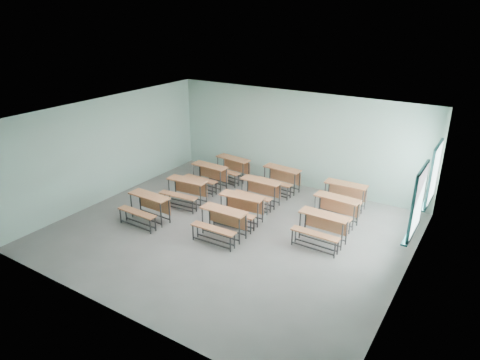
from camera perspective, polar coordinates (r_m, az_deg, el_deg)
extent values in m
cube|color=slate|center=(11.77, -1.32, -6.86)|extent=(9.00, 8.00, 0.02)
cube|color=white|center=(10.59, -1.48, 8.57)|extent=(9.00, 8.00, 0.02)
cube|color=#99BFB1|center=(14.40, 7.50, 5.42)|extent=(9.00, 0.02, 3.20)
cube|color=#99BFB1|center=(8.38, -16.91, -8.15)|extent=(9.00, 0.02, 3.20)
cube|color=#99BFB1|center=(13.95, -17.06, 4.08)|extent=(0.02, 8.00, 3.20)
cube|color=#99BFB1|center=(9.56, 21.84, -4.91)|extent=(0.02, 8.00, 3.20)
cube|color=#1B4A4D|center=(12.38, 23.87, -2.51)|extent=(0.06, 1.20, 0.06)
cube|color=#1B4A4D|center=(11.87, 25.01, 4.28)|extent=(0.06, 1.20, 0.06)
cube|color=#1B4A4D|center=(11.57, 23.97, -0.05)|extent=(0.06, 0.06, 1.60)
cube|color=#1B4A4D|center=(12.64, 24.85, 1.60)|extent=(0.06, 0.06, 1.60)
cube|color=#1B4A4D|center=(12.10, 24.43, 0.81)|extent=(0.04, 0.04, 1.48)
cube|color=#1B4A4D|center=(12.10, 24.43, 0.81)|extent=(0.04, 1.08, 0.04)
cube|color=#1B4A4D|center=(12.40, 23.65, -2.72)|extent=(0.14, 1.28, 0.04)
cube|color=white|center=(12.10, 24.54, 0.79)|extent=(0.01, 1.08, 1.48)
cube|color=#1B4A4D|center=(10.57, 22.01, -6.40)|extent=(0.06, 1.20, 0.06)
cube|color=#1B4A4D|center=(9.97, 23.25, 1.43)|extent=(0.06, 1.20, 0.06)
cube|color=#1B4A4D|center=(9.73, 21.97, -3.80)|extent=(0.06, 0.06, 1.60)
cube|color=#1B4A4D|center=(10.77, 23.19, -1.51)|extent=(0.06, 0.06, 1.60)
cube|color=#1B4A4D|center=(10.25, 22.61, -2.60)|extent=(0.04, 0.04, 1.48)
cube|color=#1B4A4D|center=(10.25, 22.61, -2.60)|extent=(0.04, 1.08, 0.04)
cube|color=#1B4A4D|center=(10.60, 21.75, -6.64)|extent=(0.14, 1.28, 0.04)
cube|color=white|center=(10.25, 22.75, -2.62)|extent=(0.01, 1.08, 1.48)
cube|color=#A6623C|center=(12.27, -12.03, -2.06)|extent=(1.26, 0.44, 0.04)
cube|color=#A6623C|center=(12.53, -11.30, -3.10)|extent=(1.19, 0.04, 0.43)
cylinder|color=#323537|center=(12.72, -14.26, -3.33)|extent=(0.04, 0.04, 0.74)
cylinder|color=#323537|center=(11.96, -10.48, -4.69)|extent=(0.04, 0.04, 0.74)
cylinder|color=#323537|center=(12.92, -13.19, -2.81)|extent=(0.04, 0.04, 0.74)
cylinder|color=#323537|center=(12.17, -9.41, -4.11)|extent=(0.04, 0.04, 0.74)
cube|color=#323537|center=(12.45, -12.33, -5.09)|extent=(1.15, 0.05, 0.03)
cube|color=#323537|center=(12.66, -11.27, -4.53)|extent=(1.15, 0.05, 0.03)
cube|color=#A6623C|center=(12.10, -13.59, -4.21)|extent=(1.26, 0.29, 0.04)
cylinder|color=#323537|center=(12.54, -15.64, -4.66)|extent=(0.04, 0.04, 0.43)
cylinder|color=#323537|center=(11.76, -11.88, -6.13)|extent=(0.04, 0.04, 0.43)
cylinder|color=#323537|center=(12.65, -14.97, -4.33)|extent=(0.04, 0.04, 0.43)
cylinder|color=#323537|center=(11.88, -11.21, -5.77)|extent=(0.04, 0.04, 0.43)
cube|color=#323537|center=(12.20, -13.77, -5.93)|extent=(1.15, 0.05, 0.03)
cube|color=#323537|center=(12.32, -13.10, -5.58)|extent=(1.15, 0.05, 0.03)
cube|color=#A6623C|center=(11.18, -2.18, -4.04)|extent=(1.26, 0.45, 0.04)
cube|color=#A6623C|center=(11.47, -1.63, -5.11)|extent=(1.19, 0.05, 0.43)
cylinder|color=#323537|center=(11.53, -5.02, -5.45)|extent=(0.04, 0.04, 0.74)
cylinder|color=#323537|center=(10.96, -0.09, -6.89)|extent=(0.04, 0.04, 0.74)
cylinder|color=#323537|center=(11.77, -4.07, -4.81)|extent=(0.04, 0.04, 0.74)
cylinder|color=#323537|center=(11.22, 0.79, -6.18)|extent=(0.04, 0.04, 0.74)
cube|color=#323537|center=(11.36, -2.60, -7.34)|extent=(1.15, 0.06, 0.03)
cube|color=#323537|center=(11.61, -1.68, -6.65)|extent=(1.15, 0.06, 0.03)
cube|color=#A6623C|center=(10.95, -3.60, -6.49)|extent=(1.26, 0.29, 0.04)
cylinder|color=#323537|center=(11.30, -6.28, -7.00)|extent=(0.04, 0.04, 0.43)
cylinder|color=#323537|center=(10.72, -1.30, -8.58)|extent=(0.04, 0.04, 0.43)
cylinder|color=#323537|center=(11.44, -5.68, -6.59)|extent=(0.04, 0.04, 0.43)
cylinder|color=#323537|center=(10.87, -0.73, -8.12)|extent=(0.04, 0.04, 0.43)
cube|color=#323537|center=(11.06, -3.84, -8.38)|extent=(1.15, 0.06, 0.03)
cube|color=#323537|center=(11.21, -3.26, -7.94)|extent=(1.15, 0.06, 0.03)
cube|color=#A6623C|center=(13.18, -7.08, -0.02)|extent=(1.29, 0.52, 0.04)
cube|color=#A6623C|center=(13.45, -6.56, -1.00)|extent=(1.19, 0.12, 0.43)
cylinder|color=#323537|center=(13.52, -9.42, -1.37)|extent=(0.04, 0.04, 0.74)
cylinder|color=#323537|center=(12.91, -5.30, -2.32)|extent=(0.04, 0.04, 0.74)
cylinder|color=#323537|center=(13.76, -8.60, -0.88)|extent=(0.04, 0.04, 0.74)
cylinder|color=#323537|center=(13.16, -4.52, -1.79)|extent=(0.04, 0.04, 0.74)
cube|color=#323537|center=(13.31, -7.35, -2.89)|extent=(1.15, 0.13, 0.03)
cube|color=#323537|center=(13.56, -6.56, -2.36)|extent=(1.15, 0.13, 0.03)
cube|color=#A6623C|center=(12.92, -8.26, -2.04)|extent=(1.27, 0.37, 0.04)
cylinder|color=#323537|center=(13.27, -10.49, -2.64)|extent=(0.04, 0.04, 0.43)
cylinder|color=#323537|center=(12.64, -6.33, -3.68)|extent=(0.04, 0.04, 0.43)
cylinder|color=#323537|center=(13.41, -9.98, -2.33)|extent=(0.04, 0.04, 0.43)
cylinder|color=#323537|center=(12.79, -5.84, -3.34)|extent=(0.04, 0.04, 0.43)
cube|color=#323537|center=(13.00, -8.43, -3.68)|extent=(1.15, 0.13, 0.03)
cube|color=#323537|center=(13.15, -7.93, -3.35)|extent=(1.15, 0.13, 0.03)
cube|color=#A6623C|center=(11.98, 0.25, -2.17)|extent=(1.29, 0.52, 0.04)
cube|color=#A6623C|center=(12.27, 0.66, -3.20)|extent=(1.19, 0.12, 0.43)
cylinder|color=#323537|center=(12.26, -2.51, -3.62)|extent=(0.04, 0.04, 0.74)
cylinder|color=#323537|center=(11.78, 2.37, -4.73)|extent=(0.04, 0.04, 0.74)
cylinder|color=#323537|center=(12.52, -1.75, -3.03)|extent=(0.04, 0.04, 0.74)
cylinder|color=#323537|center=(12.06, 3.05, -4.09)|extent=(0.04, 0.04, 0.74)
cube|color=#323537|center=(12.13, -0.12, -5.30)|extent=(1.15, 0.13, 0.03)
cube|color=#323537|center=(12.40, 0.60, -4.66)|extent=(1.15, 0.13, 0.03)
cube|color=#A6623C|center=(11.71, -0.88, -4.45)|extent=(1.27, 0.37, 0.04)
cylinder|color=#323537|center=(11.99, -3.53, -5.08)|extent=(0.04, 0.04, 0.43)
cylinder|color=#323537|center=(11.51, 1.44, -6.29)|extent=(0.04, 0.04, 0.43)
cylinder|color=#323537|center=(12.15, -3.05, -4.70)|extent=(0.04, 0.04, 0.43)
cylinder|color=#323537|center=(11.67, 1.87, -5.87)|extent=(0.04, 0.04, 0.43)
cube|color=#323537|center=(11.80, -1.10, -6.25)|extent=(1.15, 0.13, 0.03)
cube|color=#323537|center=(11.96, -0.64, -5.85)|extent=(1.15, 0.13, 0.03)
cube|color=#A6623C|center=(11.13, 11.14, -4.60)|extent=(1.26, 0.44, 0.04)
cube|color=#A6623C|center=(11.44, 11.40, -5.66)|extent=(1.19, 0.04, 0.43)
cylinder|color=#323537|center=(11.37, 7.99, -6.01)|extent=(0.04, 0.04, 0.74)
cylinder|color=#323537|center=(11.00, 13.42, -7.45)|extent=(0.04, 0.04, 0.74)
cylinder|color=#323537|center=(11.64, 8.71, -5.35)|extent=(0.04, 0.04, 0.74)
cylinder|color=#323537|center=(11.28, 14.03, -6.73)|extent=(0.04, 0.04, 0.74)
cube|color=#323537|center=(11.30, 10.56, -7.91)|extent=(1.15, 0.05, 0.03)
cube|color=#323537|center=(11.57, 11.23, -7.20)|extent=(1.15, 0.05, 0.03)
cube|color=#A6623C|center=(10.86, 9.98, -7.08)|extent=(1.26, 0.28, 0.04)
cylinder|color=#323537|center=(11.10, 6.96, -7.61)|extent=(0.04, 0.04, 0.43)
cylinder|color=#323537|center=(10.72, 12.52, -9.16)|extent=(0.04, 0.04, 0.43)
cylinder|color=#323537|center=(11.25, 7.42, -7.18)|extent=(0.04, 0.04, 0.43)
cylinder|color=#323537|center=(10.88, 12.91, -8.69)|extent=(0.04, 0.04, 0.43)
cube|color=#323537|center=(10.96, 9.64, -8.98)|extent=(1.15, 0.05, 0.03)
cube|color=#323537|center=(11.12, 10.07, -8.53)|extent=(1.15, 0.05, 0.03)
cube|color=#A6623C|center=(14.30, -4.09, 1.91)|extent=(1.27, 0.47, 0.04)
cube|color=#A6623C|center=(14.56, -3.58, 0.94)|extent=(1.19, 0.07, 0.43)
cylinder|color=#323537|center=(14.67, -6.21, 0.72)|extent=(0.04, 0.04, 0.74)
cylinder|color=#323537|center=(13.99, -2.62, -0.26)|extent=(0.04, 0.04, 0.74)
cylinder|color=#323537|center=(14.91, -5.38, 1.10)|extent=(0.04, 0.04, 0.74)
cylinder|color=#323537|center=(14.24, -1.81, 0.17)|extent=(0.04, 0.04, 0.74)
cube|color=#323537|center=(14.42, -4.43, -0.74)|extent=(1.15, 0.08, 0.03)
cube|color=#323537|center=(14.66, -3.61, -0.32)|extent=(1.15, 0.08, 0.03)
cube|color=#A6623C|center=(14.05, -5.32, 0.13)|extent=(1.26, 0.31, 0.04)
cylinder|color=#323537|center=(14.43, -7.30, -0.37)|extent=(0.04, 0.04, 0.43)
cylinder|color=#323537|center=(13.74, -3.70, -1.42)|extent=(0.04, 0.04, 0.43)
cylinder|color=#323537|center=(14.56, -6.79, -0.13)|extent=(0.04, 0.04, 0.43)
cylinder|color=#323537|center=(13.88, -3.20, -1.15)|extent=(0.04, 0.04, 0.43)
cube|color=#323537|center=(14.13, -5.53, -1.38)|extent=(1.15, 0.08, 0.03)
cube|color=#323537|center=(14.26, -5.02, -1.12)|extent=(1.15, 0.08, 0.03)
cube|color=#A6623C|center=(13.06, 2.79, -0.08)|extent=(1.26, 0.43, 0.04)
cube|color=#A6623C|center=(13.33, 3.19, -1.09)|extent=(1.19, 0.03, 0.43)
cylinder|color=#323537|center=(13.35, 0.27, -1.37)|extent=(0.04, 0.04, 0.74)
cylinder|color=#323537|center=(12.82, 4.61, -2.47)|extent=(0.04, 0.04, 0.74)
cylinder|color=#323537|center=(13.61, 1.02, -0.89)|extent=(0.04, 0.04, 0.74)
cylinder|color=#323537|center=(13.09, 5.31, -1.95)|extent=(0.04, 0.04, 0.74)
cube|color=#323537|center=(13.19, 2.38, -2.97)|extent=(1.15, 0.04, 0.03)
cube|color=#323537|center=(13.45, 3.10, -2.46)|extent=(1.15, 0.04, 0.03)
cube|color=#A6623C|center=(12.78, 1.64, -2.09)|extent=(1.26, 0.27, 0.04)
cylinder|color=#323537|center=(13.08, -0.76, -2.62)|extent=(0.04, 0.04, 0.43)
cylinder|color=#323537|center=(12.54, 3.64, -3.81)|extent=(0.04, 0.04, 0.43)
cylinder|color=#323537|center=(13.23, -0.28, -2.32)|extent=(0.04, 0.04, 0.43)
cylinder|color=#323537|center=(12.70, 4.08, -3.47)|extent=(0.04, 0.04, 0.43)
cube|color=#323537|center=(12.86, 1.39, -3.74)|extent=(1.15, 0.04, 0.03)
cube|color=#323537|center=(13.01, 1.85, -3.42)|extent=(1.15, 0.04, 0.03)
cube|color=#A6623C|center=(12.17, 12.84, -2.35)|extent=(1.27, 0.48, 0.04)
cube|color=#A6623C|center=(12.47, 13.07, -3.38)|extent=(1.19, 0.08, 0.43)
cylinder|color=#323537|center=(12.39, 9.94, -3.65)|extent=(0.04, 0.04, 0.74)
cylinder|color=#323537|center=(12.02, 14.89, -4.96)|extent=(0.04, 0.04, 0.74)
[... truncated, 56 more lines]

